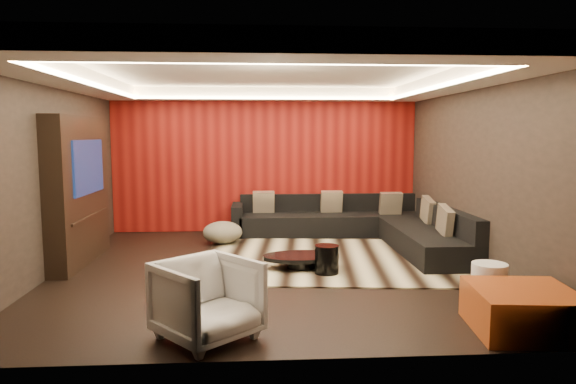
{
  "coord_description": "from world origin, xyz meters",
  "views": [
    {
      "loc": [
        -0.2,
        -7.22,
        1.93
      ],
      "look_at": [
        0.3,
        0.6,
        1.05
      ],
      "focal_mm": 32.0,
      "sensor_mm": 36.0,
      "label": 1
    }
  ],
  "objects": [
    {
      "name": "drum_stool",
      "position": [
        0.78,
        -0.34,
        0.22
      ],
      "size": [
        0.37,
        0.37,
        0.39
      ],
      "primitive_type": "cylinder",
      "rotation": [
        0.0,
        0.0,
        -0.13
      ],
      "color": "black",
      "rests_on": "rug"
    },
    {
      "name": "throw_pillows",
      "position": [
        1.82,
        1.91,
        0.62
      ],
      "size": [
        3.1,
        2.72,
        0.5
      ],
      "color": "#C0AC8C",
      "rests_on": "sectional_sofa"
    },
    {
      "name": "tv_surround",
      "position": [
        -2.85,
        0.6,
        1.1
      ],
      "size": [
        0.3,
        2.0,
        2.2
      ],
      "primitive_type": "cube",
      "color": "black",
      "rests_on": "ground"
    },
    {
      "name": "rug",
      "position": [
        0.97,
        0.5,
        0.01
      ],
      "size": [
        4.28,
        3.39,
        0.02
      ],
      "primitive_type": "cube",
      "rotation": [
        0.0,
        0.0,
        -0.1
      ],
      "color": "#C7BD91",
      "rests_on": "floor"
    },
    {
      "name": "armchair",
      "position": [
        -0.66,
        -2.5,
        0.38
      ],
      "size": [
        1.17,
        1.17,
        0.76
      ],
      "primitive_type": "imported",
      "rotation": [
        0.0,
        0.0,
        0.72
      ],
      "color": "silver",
      "rests_on": "floor"
    },
    {
      "name": "soffit_back",
      "position": [
        0.0,
        2.7,
        2.69
      ],
      "size": [
        6.0,
        0.6,
        0.22
      ],
      "primitive_type": "cube",
      "color": "silver",
      "rests_on": "ground"
    },
    {
      "name": "cove_front",
      "position": [
        0.0,
        -2.36,
        2.6
      ],
      "size": [
        4.8,
        0.08,
        0.04
      ],
      "primitive_type": "cube",
      "color": "#FFD899",
      "rests_on": "ground"
    },
    {
      "name": "wall_right",
      "position": [
        3.01,
        0.0,
        1.4
      ],
      "size": [
        0.02,
        6.0,
        2.8
      ],
      "primitive_type": "cube",
      "color": "black",
      "rests_on": "ground"
    },
    {
      "name": "white_side_table",
      "position": [
        2.42,
        -1.75,
        0.25
      ],
      "size": [
        0.52,
        0.52,
        0.49
      ],
      "primitive_type": "cylinder",
      "rotation": [
        0.0,
        0.0,
        -0.41
      ],
      "color": "white",
      "rests_on": "floor"
    },
    {
      "name": "soffit_front",
      "position": [
        0.0,
        -2.7,
        2.69
      ],
      "size": [
        6.0,
        0.6,
        0.22
      ],
      "primitive_type": "cube",
      "color": "silver",
      "rests_on": "ground"
    },
    {
      "name": "cove_left",
      "position": [
        -2.36,
        0.0,
        2.6
      ],
      "size": [
        0.08,
        4.8,
        0.04
      ],
      "primitive_type": "cube",
      "color": "#FFD899",
      "rests_on": "ground"
    },
    {
      "name": "cove_back",
      "position": [
        0.0,
        2.36,
        2.6
      ],
      "size": [
        4.8,
        0.08,
        0.04
      ],
      "primitive_type": "cube",
      "color": "#FFD899",
      "rests_on": "ground"
    },
    {
      "name": "tv_shelf",
      "position": [
        -2.69,
        0.6,
        0.7
      ],
      "size": [
        0.04,
        1.6,
        0.04
      ],
      "primitive_type": "cube",
      "color": "black",
      "rests_on": "ground"
    },
    {
      "name": "floor",
      "position": [
        0.0,
        0.0,
        -0.01
      ],
      "size": [
        6.0,
        6.0,
        0.02
      ],
      "primitive_type": "cube",
      "color": "black",
      "rests_on": "ground"
    },
    {
      "name": "tv_screen",
      "position": [
        -2.69,
        0.6,
        1.45
      ],
      "size": [
        0.04,
        1.3,
        0.8
      ],
      "primitive_type": "cube",
      "color": "black",
      "rests_on": "ground"
    },
    {
      "name": "coffee_table",
      "position": [
        0.45,
        -0.02,
        0.11
      ],
      "size": [
        1.16,
        1.16,
        0.19
      ],
      "primitive_type": "cylinder",
      "rotation": [
        0.0,
        0.0,
        0.05
      ],
      "color": "black",
      "rests_on": "rug"
    },
    {
      "name": "ceiling",
      "position": [
        0.0,
        0.0,
        2.81
      ],
      "size": [
        6.0,
        6.0,
        0.02
      ],
      "primitive_type": "cube",
      "color": "silver",
      "rests_on": "ground"
    },
    {
      "name": "wall_back",
      "position": [
        0.0,
        3.01,
        1.4
      ],
      "size": [
        6.0,
        0.02,
        2.8
      ],
      "primitive_type": "cube",
      "color": "black",
      "rests_on": "ground"
    },
    {
      "name": "red_feature_wall",
      "position": [
        0.0,
        2.97,
        1.4
      ],
      "size": [
        5.98,
        0.05,
        2.78
      ],
      "primitive_type": "cube",
      "color": "#6B0C0A",
      "rests_on": "ground"
    },
    {
      "name": "orange_ottoman",
      "position": [
        2.41,
        -2.5,
        0.21
      ],
      "size": [
        1.06,
        1.06,
        0.43
      ],
      "primitive_type": "cube",
      "rotation": [
        0.0,
        0.0,
        -0.11
      ],
      "color": "#993C13",
      "rests_on": "floor"
    },
    {
      "name": "striped_pouf",
      "position": [
        -0.78,
        1.75,
        0.21
      ],
      "size": [
        0.74,
        0.74,
        0.38
      ],
      "primitive_type": "ellipsoid",
      "rotation": [
        0.0,
        0.0,
        -0.06
      ],
      "color": "#C3BB97",
      "rests_on": "rug"
    },
    {
      "name": "soffit_left",
      "position": [
        -2.7,
        0.0,
        2.69
      ],
      "size": [
        0.6,
        4.8,
        0.22
      ],
      "primitive_type": "cube",
      "color": "silver",
      "rests_on": "ground"
    },
    {
      "name": "cove_right",
      "position": [
        2.36,
        0.0,
        2.6
      ],
      "size": [
        0.08,
        4.8,
        0.04
      ],
      "primitive_type": "cube",
      "color": "#FFD899",
      "rests_on": "ground"
    },
    {
      "name": "wall_left",
      "position": [
        -3.01,
        0.0,
        1.4
      ],
      "size": [
        0.02,
        6.0,
        2.8
      ],
      "primitive_type": "cube",
      "color": "black",
      "rests_on": "ground"
    },
    {
      "name": "sectional_sofa",
      "position": [
        1.73,
        1.86,
        0.26
      ],
      "size": [
        3.65,
        3.5,
        0.75
      ],
      "color": "black",
      "rests_on": "floor"
    },
    {
      "name": "soffit_right",
      "position": [
        2.7,
        0.0,
        2.69
      ],
      "size": [
        0.6,
        4.8,
        0.22
      ],
      "primitive_type": "cube",
      "color": "silver",
      "rests_on": "ground"
    }
  ]
}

